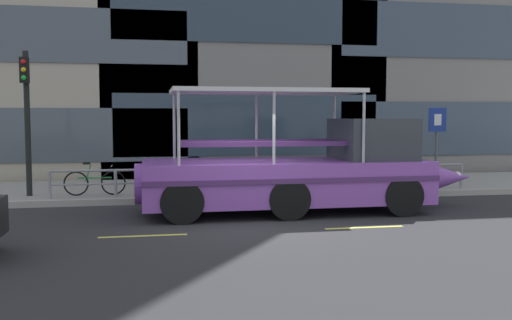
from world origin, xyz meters
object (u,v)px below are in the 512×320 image
(duck_tour_boat, at_px, (304,171))
(pedestrian_near_bow, at_px, (377,154))
(parking_sign, at_px, (437,133))
(traffic_light_pole, at_px, (27,109))
(leaned_bicycle, at_px, (95,182))

(duck_tour_boat, distance_m, pedestrian_near_bow, 4.82)
(parking_sign, bearing_deg, pedestrian_near_bow, 157.13)
(traffic_light_pole, bearing_deg, parking_sign, -1.30)
(traffic_light_pole, distance_m, duck_tour_boat, 8.06)
(traffic_light_pole, height_order, duck_tour_boat, traffic_light_pole)
(duck_tour_boat, height_order, pedestrian_near_bow, duck_tour_boat)
(parking_sign, relative_size, pedestrian_near_bow, 1.47)
(parking_sign, bearing_deg, traffic_light_pole, 178.70)
(parking_sign, distance_m, pedestrian_near_bow, 1.96)
(leaned_bicycle, xyz_separation_m, pedestrian_near_bow, (8.89, 0.62, 0.67))
(traffic_light_pole, bearing_deg, leaned_bicycle, -5.91)
(parking_sign, height_order, pedestrian_near_bow, parking_sign)
(pedestrian_near_bow, bearing_deg, leaned_bicycle, -175.99)
(traffic_light_pole, height_order, pedestrian_near_bow, traffic_light_pole)
(leaned_bicycle, height_order, pedestrian_near_bow, pedestrian_near_bow)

